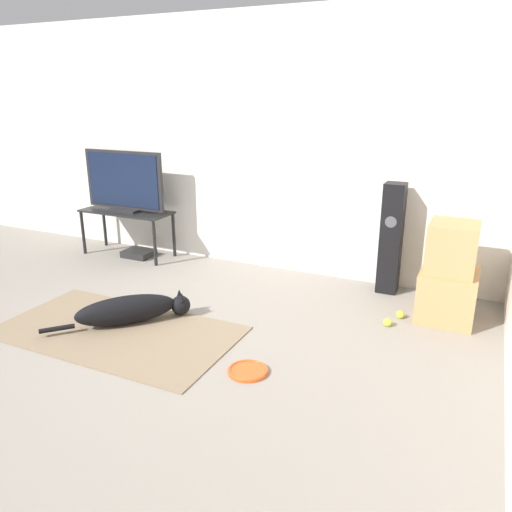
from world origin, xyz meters
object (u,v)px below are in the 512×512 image
at_px(dog, 132,310).
at_px(game_console, 139,253).
at_px(frisbee, 248,371).
at_px(cardboard_box_lower, 447,294).
at_px(tennis_ball_near_speaker, 388,322).
at_px(cardboard_box_upper, 452,247).
at_px(tennis_ball_by_boxes, 400,314).
at_px(tv, 124,182).
at_px(floor_speaker, 391,239).
at_px(tv_stand, 127,217).

bearing_deg(dog, game_console, 126.29).
relative_size(frisbee, cardboard_box_lower, 0.54).
xyz_separation_m(frisbee, tennis_ball_near_speaker, (0.71, 1.10, 0.02)).
bearing_deg(cardboard_box_upper, tennis_ball_by_boxes, -153.88).
height_order(frisbee, tennis_ball_by_boxes, tennis_ball_by_boxes).
bearing_deg(game_console, tennis_ball_near_speaker, -11.54).
bearing_deg(tennis_ball_near_speaker, frisbee, -122.75).
height_order(tv, tennis_ball_by_boxes, tv).
relative_size(tv, tennis_ball_by_boxes, 15.27).
distance_m(dog, frisbee, 1.21).
bearing_deg(dog, floor_speaker, 42.67).
height_order(tennis_ball_by_boxes, tennis_ball_near_speaker, same).
bearing_deg(dog, tennis_ball_near_speaker, 23.89).
bearing_deg(cardboard_box_lower, tv, 176.06).
bearing_deg(cardboard_box_upper, frisbee, -127.01).
relative_size(dog, tennis_ball_near_speaker, 13.74).
xyz_separation_m(frisbee, tv, (-2.36, 1.71, 0.83)).
relative_size(cardboard_box_lower, floor_speaker, 0.50).
xyz_separation_m(cardboard_box_lower, cardboard_box_upper, (-0.01, -0.01, 0.41)).
xyz_separation_m(frisbee, tennis_ball_by_boxes, (0.77, 1.30, 0.02)).
height_order(tennis_ball_by_boxes, game_console, game_console).
bearing_deg(game_console, dog, -53.71).
relative_size(dog, tennis_ball_by_boxes, 13.74).
bearing_deg(tennis_ball_near_speaker, floor_speaker, 101.70).
relative_size(tv, game_console, 3.12).
distance_m(tv, tennis_ball_by_boxes, 3.26).
relative_size(tennis_ball_by_boxes, game_console, 0.20).
relative_size(dog, cardboard_box_upper, 2.13).
distance_m(cardboard_box_lower, tennis_ball_by_boxes, 0.41).
distance_m(frisbee, cardboard_box_lower, 1.85).
bearing_deg(tennis_ball_near_speaker, tennis_ball_by_boxes, 71.87).
distance_m(tv_stand, game_console, 0.44).
bearing_deg(cardboard_box_upper, cardboard_box_lower, 65.23).
bearing_deg(floor_speaker, cardboard_box_upper, -36.13).
distance_m(frisbee, cardboard_box_upper, 1.92).
bearing_deg(tv_stand, dog, -50.44).
xyz_separation_m(tv, game_console, (0.14, -0.01, -0.81)).
height_order(cardboard_box_lower, tv_stand, tv_stand).
bearing_deg(tv_stand, tennis_ball_by_boxes, -7.41).
bearing_deg(cardboard_box_upper, floor_speaker, 143.87).
height_order(cardboard_box_upper, tennis_ball_near_speaker, cardboard_box_upper).
xyz_separation_m(floor_speaker, tennis_ball_by_boxes, (0.22, -0.56, -0.48)).
distance_m(tv, tennis_ball_near_speaker, 3.23).
distance_m(cardboard_box_upper, floor_speaker, 0.69).
xyz_separation_m(dog, cardboard_box_upper, (2.27, 1.19, 0.49)).
height_order(dog, game_console, dog).
bearing_deg(tennis_ball_by_boxes, frisbee, -120.77).
xyz_separation_m(tv_stand, tennis_ball_by_boxes, (3.13, -0.41, -0.42)).
xyz_separation_m(tennis_ball_by_boxes, tennis_ball_near_speaker, (-0.06, -0.20, 0.00)).
height_order(frisbee, floor_speaker, floor_speaker).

